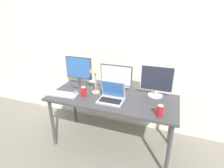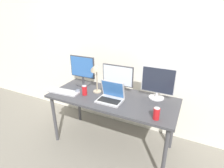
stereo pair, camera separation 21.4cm
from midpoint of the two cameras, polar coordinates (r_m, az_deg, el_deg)
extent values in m
plane|color=gray|center=(2.64, -2.45, -18.78)|extent=(16.00, 16.00, 0.00)
cube|color=silver|center=(2.57, 2.13, 12.67)|extent=(7.00, 0.08, 2.60)
cylinder|color=#424247|center=(2.58, -21.21, -11.82)|extent=(0.04, 0.04, 0.71)
cylinder|color=#424247|center=(2.08, 15.06, -20.45)|extent=(0.04, 0.04, 0.71)
cylinder|color=#424247|center=(2.95, -14.21, -6.24)|extent=(0.04, 0.04, 0.71)
cylinder|color=#424247|center=(2.52, 16.40, -11.85)|extent=(0.04, 0.04, 0.71)
cube|color=#3D3D42|center=(2.23, -2.76, -4.69)|extent=(1.63, 0.69, 0.03)
cylinder|color=#38383D|center=(2.63, -12.73, -0.29)|extent=(0.21, 0.21, 0.01)
cylinder|color=#38383D|center=(2.61, -12.83, 0.84)|extent=(0.03, 0.03, 0.10)
cube|color=#38383D|center=(2.54, -13.23, 5.13)|extent=(0.40, 0.02, 0.31)
cube|color=#3366B2|center=(2.53, -13.39, 5.04)|extent=(0.37, 0.01, 0.29)
cylinder|color=#38383D|center=(2.39, -1.26, -2.05)|extent=(0.19, 0.19, 0.01)
cylinder|color=#38383D|center=(2.38, -1.27, -1.11)|extent=(0.03, 0.03, 0.07)
cube|color=#38383D|center=(2.31, -1.30, 2.86)|extent=(0.43, 0.02, 0.28)
cube|color=silver|center=(2.30, -1.42, 2.75)|extent=(0.41, 0.01, 0.25)
cylinder|color=silver|center=(2.29, 11.33, -3.71)|extent=(0.19, 0.19, 0.01)
cylinder|color=silver|center=(2.28, 11.40, -2.87)|extent=(0.03, 0.03, 0.06)
cube|color=silver|center=(2.20, 11.79, 1.74)|extent=(0.40, 0.02, 0.33)
cube|color=#232838|center=(2.19, 11.74, 1.62)|extent=(0.38, 0.01, 0.30)
cube|color=#B7B7BC|center=(2.11, -3.33, -5.56)|extent=(0.30, 0.23, 0.02)
cube|color=black|center=(2.09, -3.51, -5.48)|extent=(0.27, 0.12, 0.00)
cube|color=#B7B7BC|center=(2.13, -2.49, -1.68)|extent=(0.30, 0.06, 0.22)
cube|color=#3366B2|center=(2.13, -2.56, -1.79)|extent=(0.27, 0.05, 0.20)
cube|color=#B2B2B7|center=(2.40, -18.75, -3.22)|extent=(0.44, 0.18, 0.02)
ellipsoid|color=slate|center=(2.37, -14.29, -2.79)|extent=(0.10, 0.12, 0.04)
cylinder|color=red|center=(1.85, 12.24, -8.70)|extent=(0.07, 0.07, 0.12)
cylinder|color=silver|center=(1.82, 12.40, -7.00)|extent=(0.06, 0.06, 0.00)
cylinder|color=red|center=(2.26, -11.93, -2.55)|extent=(0.07, 0.07, 0.12)
cylinder|color=silver|center=(2.24, -12.06, -1.09)|extent=(0.06, 0.06, 0.00)
cylinder|color=tan|center=(2.36, -7.85, -2.68)|extent=(0.11, 0.11, 0.01)
cylinder|color=tan|center=(2.29, -8.07, 0.97)|extent=(0.02, 0.02, 0.31)
cone|color=tan|center=(2.18, -9.06, 4.91)|extent=(0.11, 0.12, 0.11)
camera|label=1|loc=(0.11, -92.86, -1.21)|focal=28.00mm
camera|label=2|loc=(0.11, 87.14, 1.21)|focal=28.00mm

